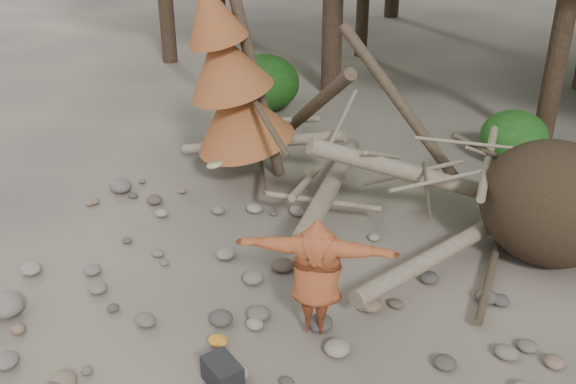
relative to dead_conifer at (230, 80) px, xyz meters
The scene contains 10 objects.
ground 5.05m from the dead_conifer, 47.26° to the right, with size 120.00×120.00×0.00m, color #514C44.
deadfall_pile 5.33m from the dead_conifer, ahead, with size 8.55×5.24×3.30m.
dead_conifer is the anchor object (origin of this frame).
bush_left 4.72m from the dead_conifer, 121.92° to the left, with size 1.80×1.80×1.44m, color #194913.
bush_mid 6.11m from the dead_conifer, 48.52° to the left, with size 1.40×1.40×1.12m, color #225C1A.
frisbee_thrower 4.96m from the dead_conifer, 35.13° to the right, with size 3.22×1.45×1.76m.
backpack 5.96m from the dead_conifer, 49.40° to the right, with size 0.49×0.33×0.33m, color black.
cloth_orange 5.30m from the dead_conifer, 50.52° to the right, with size 0.28×0.23×0.10m, color #C47C21.
boulder_front_left 5.44m from the dead_conifer, 86.53° to the right, with size 0.54×0.49×0.32m, color slate.
boulder_mid_left 2.95m from the dead_conifer, 132.88° to the right, with size 0.46×0.41×0.28m, color #645C54.
Camera 1 is at (4.73, -5.04, 5.50)m, focal length 40.00 mm.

